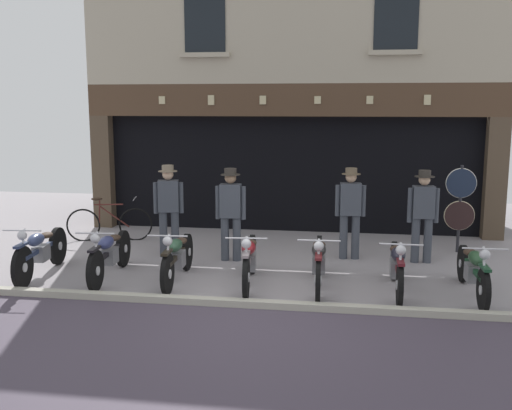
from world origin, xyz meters
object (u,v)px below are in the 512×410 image
Objects in this scene: leaning_bicycle at (109,223)px; motorcycle_far_right at (473,269)px; motorcycle_left at (110,253)px; tyre_sign_pole at (460,201)px; motorcycle_center_right at (319,261)px; motorcycle_center at (249,259)px; advert_board_far at (155,154)px; motorcycle_far_left at (41,251)px; assistant_far_right at (423,212)px; shopkeeper_center at (231,210)px; advert_board_near at (202,159)px; motorcycle_right at (397,266)px; salesman_left at (169,206)px; salesman_right at (350,209)px; motorcycle_center_left at (177,256)px.

motorcycle_far_right is at bearing 55.63° from leaning_bicycle.
tyre_sign_pole is (6.03, 2.71, 0.60)m from motorcycle_left.
motorcycle_center_right is 1.05× the size of motorcycle_far_right.
motorcycle_center is 5.38m from advert_board_far.
motorcycle_center is at bearing 174.58° from motorcycle_far_left.
shopkeeper_center is at bearing 2.33° from assistant_far_right.
motorcycle_left is 2.06× the size of advert_board_near.
advert_board_near is at bearing -40.22° from motorcycle_far_right.
advert_board_near is at bearing -72.38° from motorcycle_center.
motorcycle_right is 6.91m from advert_board_far.
salesman_left is 1.02× the size of tyre_sign_pole.
salesman_right is at bearing -7.14° from assistant_far_right.
assistant_far_right is 5.34m from advert_board_near.
salesman_right is 1.00× the size of tyre_sign_pole.
advert_board_far is (-2.96, 4.31, 1.27)m from motorcycle_center.
leaning_bicycle is (-7.13, -0.08, -0.65)m from tyre_sign_pole.
leaning_bicycle is (-1.64, -1.65, -1.24)m from advert_board_near.
motorcycle_center_right is at bearing 136.79° from shopkeeper_center.
motorcycle_center is at bearing -55.51° from advert_board_far.
motorcycle_left is at bearing 176.23° from motorcycle_far_left.
tyre_sign_pole is (5.47, 1.18, 0.05)m from salesman_left.
advert_board_near is at bearing -117.49° from motorcycle_far_left.
motorcycle_right is 2.12m from salesman_right.
motorcycle_left is at bearing -3.29° from motorcycle_center_left.
assistant_far_right reaches higher than motorcycle_center_left.
salesman_right is at bearing -148.47° from motorcycle_center_left.
motorcycle_center_right is 2.60m from assistant_far_right.
advert_board_far reaches higher than assistant_far_right.
motorcycle_left is at bearing -6.10° from motorcycle_center.
motorcycle_right is (1.20, -0.01, -0.02)m from motorcycle_center_right.
salesman_right is (3.93, 1.89, 0.52)m from motorcycle_left.
tyre_sign_pole reaches higher than motorcycle_left.
motorcycle_center is 1.20× the size of shopkeeper_center.
salesman_left reaches higher than leaning_bicycle.
motorcycle_center_left is at bearing -150.81° from tyre_sign_pole.
motorcycle_center_right is at bearing 41.74° from assistant_far_right.
advert_board_near reaches higher than motorcycle_center_left.
advert_board_near is at bearing -45.43° from motorcycle_right.
advert_board_near reaches higher than leaning_bicycle.
motorcycle_far_left reaches higher than motorcycle_far_right.
motorcycle_right is 3.13m from tyre_sign_pole.
salesman_right is 1.30m from assistant_far_right.
advert_board_near reaches higher than assistant_far_right.
advert_board_far is (-2.37, 2.85, 0.74)m from shopkeeper_center.
motorcycle_left is at bearing 36.10° from shopkeeper_center.
tyre_sign_pole reaches higher than assistant_far_right.
motorcycle_far_left is 2.37m from motorcycle_center_left.
salesman_left is 1.72× the size of advert_board_near.
motorcycle_right is (2.30, 0.00, -0.01)m from motorcycle_center.
advert_board_far is at bearing 166.76° from tyre_sign_pole.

